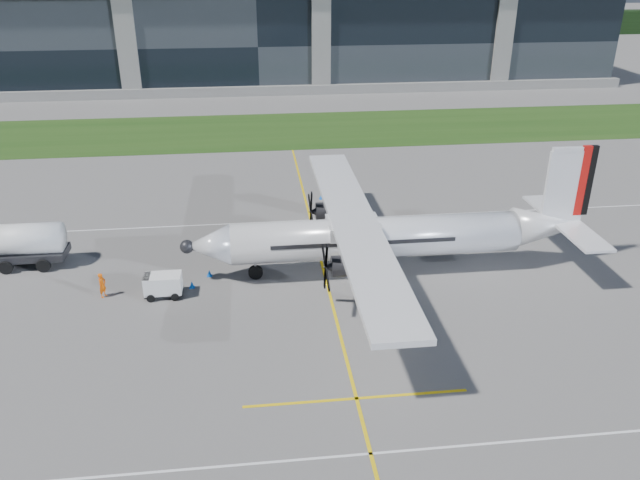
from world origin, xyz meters
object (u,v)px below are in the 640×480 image
at_px(turboprop_aircraft, 391,214).
at_px(safety_cone_nose_port, 192,284).
at_px(safety_cone_fwd, 176,277).
at_px(safety_cone_nose_stbd, 209,273).
at_px(safety_cone_stbdwing, 321,196).
at_px(baggage_tug, 163,286).
at_px(ground_crew_person, 102,283).

distance_m(turboprop_aircraft, safety_cone_nose_port, 14.86).
xyz_separation_m(safety_cone_fwd, safety_cone_nose_stbd, (2.37, 0.27, 0.00)).
bearing_deg(turboprop_aircraft, safety_cone_fwd, 178.13).
height_order(safety_cone_nose_port, safety_cone_stbdwing, same).
distance_m(turboprop_aircraft, safety_cone_stbdwing, 16.03).
height_order(baggage_tug, safety_cone_nose_port, baggage_tug).
bearing_deg(safety_cone_nose_port, ground_crew_person, -174.70).
distance_m(safety_cone_fwd, safety_cone_stbdwing, 19.04).
distance_m(baggage_tug, safety_cone_fwd, 2.38).
distance_m(ground_crew_person, safety_cone_nose_port, 5.97).
bearing_deg(safety_cone_nose_stbd, safety_cone_stbdwing, 55.51).
height_order(baggage_tug, safety_cone_stbdwing, baggage_tug).
bearing_deg(ground_crew_person, safety_cone_nose_stbd, -47.37).
bearing_deg(safety_cone_stbdwing, safety_cone_fwd, -129.92).
relative_size(ground_crew_person, safety_cone_nose_stbd, 4.04).
distance_m(baggage_tug, safety_cone_nose_stbd, 3.91).
xyz_separation_m(safety_cone_nose_port, safety_cone_nose_stbd, (1.14, 1.58, 0.00)).
height_order(safety_cone_fwd, safety_cone_stbdwing, same).
height_order(turboprop_aircraft, ground_crew_person, turboprop_aircraft).
bearing_deg(baggage_tug, turboprop_aircraft, 6.18).
xyz_separation_m(turboprop_aircraft, ground_crew_person, (-20.10, -1.35, -3.53)).
xyz_separation_m(turboprop_aircraft, safety_cone_nose_port, (-14.21, -0.81, -4.29)).
bearing_deg(safety_cone_nose_stbd, ground_crew_person, -163.19).
height_order(safety_cone_fwd, safety_cone_nose_stbd, same).
xyz_separation_m(baggage_tug, safety_cone_nose_stbd, (2.95, 2.51, -0.55)).
bearing_deg(safety_cone_fwd, safety_cone_nose_port, -46.87).
xyz_separation_m(safety_cone_nose_port, safety_cone_stbdwing, (10.99, 15.91, 0.00)).
bearing_deg(ground_crew_person, turboprop_aircraft, -60.33).
height_order(ground_crew_person, safety_cone_nose_stbd, ground_crew_person).
relative_size(safety_cone_stbdwing, safety_cone_nose_stbd, 1.00).
height_order(ground_crew_person, safety_cone_fwd, ground_crew_person).
relative_size(ground_crew_person, safety_cone_stbdwing, 4.04).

